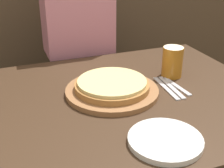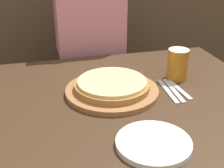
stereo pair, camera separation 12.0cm
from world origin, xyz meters
name	(u,v)px [view 2 (the right image)]	position (x,y,z in m)	size (l,w,h in m)	color
pizza_on_board	(112,88)	(-0.04, 0.04, 0.75)	(0.36, 0.36, 0.06)	#99663D
beer_glass	(178,63)	(0.26, 0.11, 0.79)	(0.09, 0.09, 0.13)	#B7701E
dinner_plate	(153,143)	(-0.01, -0.32, 0.73)	(0.22, 0.22, 0.02)	white
fork	(168,91)	(0.17, 0.00, 0.72)	(0.03, 0.21, 0.00)	silver
dinner_knife	(173,90)	(0.20, 0.00, 0.72)	(0.03, 0.21, 0.00)	silver
spoon	(179,89)	(0.22, 0.00, 0.72)	(0.03, 0.18, 0.00)	silver
diner_person	(91,62)	(-0.02, 0.62, 0.63)	(0.36, 0.20, 1.29)	#33333D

